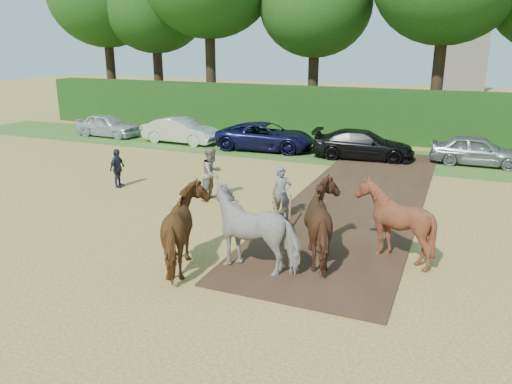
# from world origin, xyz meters

# --- Properties ---
(ground) EXTENTS (120.00, 120.00, 0.00)m
(ground) POSITION_xyz_m (0.00, 0.00, 0.00)
(ground) COLOR gold
(ground) RESTS_ON ground
(earth_strip) EXTENTS (4.50, 17.00, 0.05)m
(earth_strip) POSITION_xyz_m (1.50, 7.00, 0.03)
(earth_strip) COLOR #472D1C
(earth_strip) RESTS_ON ground
(grass_verge) EXTENTS (50.00, 5.00, 0.03)m
(grass_verge) POSITION_xyz_m (0.00, 14.00, 0.01)
(grass_verge) COLOR #38601E
(grass_verge) RESTS_ON ground
(hedgerow) EXTENTS (46.00, 1.60, 3.00)m
(hedgerow) POSITION_xyz_m (0.00, 18.50, 1.50)
(hedgerow) COLOR #14380F
(hedgerow) RESTS_ON ground
(spectator_near) EXTENTS (0.89, 1.07, 1.97)m
(spectator_near) POSITION_xyz_m (-3.52, 4.78, 0.99)
(spectator_near) COLOR tan
(spectator_near) RESTS_ON ground
(spectator_far) EXTENTS (0.43, 0.93, 1.55)m
(spectator_far) POSITION_xyz_m (-7.76, 4.77, 0.78)
(spectator_far) COLOR #252732
(spectator_far) RESTS_ON ground
(plough_team) EXTENTS (6.94, 6.10, 2.11)m
(plough_team) POSITION_xyz_m (0.95, 0.72, 1.05)
(plough_team) COLOR brown
(plough_team) RESTS_ON ground
(parked_cars) EXTENTS (35.76, 3.09, 1.47)m
(parked_cars) POSITION_xyz_m (0.50, 13.84, 0.71)
(parked_cars) COLOR silver
(parked_cars) RESTS_ON ground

